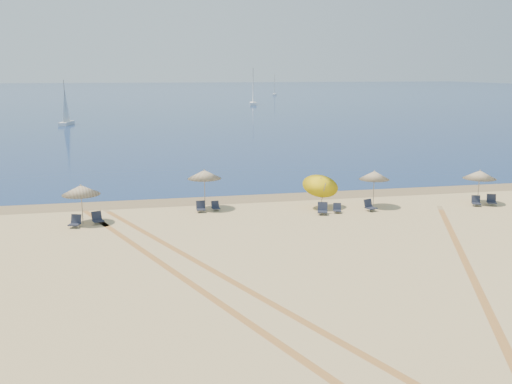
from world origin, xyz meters
TOP-DOWN VIEW (x-y plane):
  - ground at (0.00, 0.00)m, footprint 160.00×160.00m
  - ocean at (0.00, 225.00)m, footprint 500.00×500.00m
  - wet_sand at (0.00, 24.00)m, footprint 500.00×500.00m
  - umbrella_1 at (-10.52, 19.47)m, footprint 2.20×2.22m
  - umbrella_2 at (-3.07, 21.54)m, footprint 2.18×2.18m
  - umbrella_3 at (4.34, 20.18)m, footprint 2.33×2.31m
  - umbrella_4 at (7.86, 19.83)m, footprint 1.99×1.99m
  - umbrella_5 at (15.20, 19.34)m, footprint 2.17×2.17m
  - chair_1 at (-10.87, 18.67)m, footprint 0.77×0.84m
  - chair_2 at (-9.67, 19.19)m, footprint 0.79×0.85m
  - chair_3 at (-3.42, 20.79)m, footprint 0.58×0.67m
  - chair_4 at (-2.45, 20.96)m, footprint 0.55×0.62m
  - chair_5 at (3.96, 18.61)m, footprint 0.81×0.88m
  - chair_6 at (4.99, 18.80)m, footprint 0.65×0.70m
  - chair_7 at (7.20, 18.88)m, footprint 0.80×0.86m
  - chair_8 at (14.68, 18.71)m, footprint 0.76×0.81m
  - chair_9 at (15.82, 18.70)m, footprint 0.81×0.86m
  - sailboat_0 at (-18.69, 84.07)m, footprint 2.13×5.07m
  - sailboat_1 at (42.07, 188.71)m, footprint 2.63×5.21m
  - sailboat_2 at (22.68, 132.63)m, footprint 2.73×6.54m
  - tire_tracks at (-1.32, 9.02)m, footprint 49.89×43.45m

SIDE VIEW (x-z plane):
  - ground at x=0.00m, z-range 0.00..0.00m
  - tire_tracks at x=-1.32m, z-range 0.00..0.00m
  - wet_sand at x=0.00m, z-range 0.00..0.00m
  - ocean at x=0.00m, z-range 0.01..0.01m
  - chair_4 at x=-2.45m, z-range -0.04..0.56m
  - chair_6 at x=4.99m, z-range -0.04..0.56m
  - chair_8 at x=14.68m, z-range -0.04..0.63m
  - chair_3 at x=-3.42m, z-range -0.04..0.64m
  - chair_2 at x=-9.67m, z-range -0.04..0.66m
  - chair_9 at x=15.82m, z-range -0.04..0.67m
  - chair_1 at x=-10.87m, z-range -0.04..0.67m
  - chair_7 at x=7.20m, z-range -0.04..0.68m
  - chair_5 at x=3.96m, z-range -0.04..0.70m
  - umbrella_3 at x=4.34m, z-range 0.44..2.95m
  - umbrella_5 at x=15.20m, z-range 0.81..3.12m
  - umbrella_1 at x=-10.52m, z-range 0.83..3.17m
  - umbrella_4 at x=7.86m, z-range 0.88..3.34m
  - sailboat_0 at x=-18.69m, z-range -1.45..5.88m
  - umbrella_2 at x=-3.07m, z-range 0.96..3.57m
  - sailboat_1 at x=42.07m, z-range -1.48..6.03m
  - sailboat_2 at x=22.68m, z-range -1.87..7.59m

